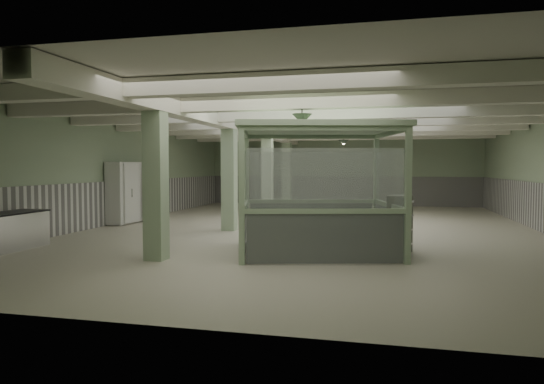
# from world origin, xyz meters

# --- Properties ---
(floor) EXTENTS (20.00, 20.00, 0.00)m
(floor) POSITION_xyz_m (0.00, 0.00, 0.00)
(floor) COLOR silver
(floor) RESTS_ON ground
(ceiling) EXTENTS (14.00, 20.00, 0.02)m
(ceiling) POSITION_xyz_m (0.00, 0.00, 3.60)
(ceiling) COLOR beige
(ceiling) RESTS_ON wall_back
(wall_back) EXTENTS (14.00, 0.02, 3.60)m
(wall_back) POSITION_xyz_m (0.00, 10.00, 1.80)
(wall_back) COLOR #97AE8B
(wall_back) RESTS_ON floor
(wall_front) EXTENTS (14.00, 0.02, 3.60)m
(wall_front) POSITION_xyz_m (0.00, -10.00, 1.80)
(wall_front) COLOR #97AE8B
(wall_front) RESTS_ON floor
(wall_left) EXTENTS (0.02, 20.00, 3.60)m
(wall_left) POSITION_xyz_m (-7.00, 0.00, 1.80)
(wall_left) COLOR #97AE8B
(wall_left) RESTS_ON floor
(wainscot_left) EXTENTS (0.05, 19.90, 1.50)m
(wainscot_left) POSITION_xyz_m (-6.97, 0.00, 0.75)
(wainscot_left) COLOR silver
(wainscot_left) RESTS_ON floor
(wainscot_back) EXTENTS (13.90, 0.05, 1.50)m
(wainscot_back) POSITION_xyz_m (0.00, 9.97, 0.75)
(wainscot_back) COLOR silver
(wainscot_back) RESTS_ON floor
(girder) EXTENTS (0.45, 19.90, 0.40)m
(girder) POSITION_xyz_m (-2.50, 0.00, 3.38)
(girder) COLOR white
(girder) RESTS_ON ceiling
(beam_a) EXTENTS (13.90, 0.35, 0.32)m
(beam_a) POSITION_xyz_m (0.00, -7.50, 3.42)
(beam_a) COLOR white
(beam_a) RESTS_ON ceiling
(beam_b) EXTENTS (13.90, 0.35, 0.32)m
(beam_b) POSITION_xyz_m (0.00, -5.00, 3.42)
(beam_b) COLOR white
(beam_b) RESTS_ON ceiling
(beam_c) EXTENTS (13.90, 0.35, 0.32)m
(beam_c) POSITION_xyz_m (0.00, -2.50, 3.42)
(beam_c) COLOR white
(beam_c) RESTS_ON ceiling
(beam_d) EXTENTS (13.90, 0.35, 0.32)m
(beam_d) POSITION_xyz_m (0.00, 0.00, 3.42)
(beam_d) COLOR white
(beam_d) RESTS_ON ceiling
(beam_e) EXTENTS (13.90, 0.35, 0.32)m
(beam_e) POSITION_xyz_m (0.00, 2.50, 3.42)
(beam_e) COLOR white
(beam_e) RESTS_ON ceiling
(beam_f) EXTENTS (13.90, 0.35, 0.32)m
(beam_f) POSITION_xyz_m (0.00, 5.00, 3.42)
(beam_f) COLOR white
(beam_f) RESTS_ON ceiling
(beam_g) EXTENTS (13.90, 0.35, 0.32)m
(beam_g) POSITION_xyz_m (0.00, 7.50, 3.42)
(beam_g) COLOR white
(beam_g) RESTS_ON ceiling
(column_a) EXTENTS (0.42, 0.42, 3.60)m
(column_a) POSITION_xyz_m (-2.50, -6.00, 1.80)
(column_a) COLOR #AAC59F
(column_a) RESTS_ON floor
(column_b) EXTENTS (0.42, 0.42, 3.60)m
(column_b) POSITION_xyz_m (-2.50, -1.00, 1.80)
(column_b) COLOR #AAC59F
(column_b) RESTS_ON floor
(column_c) EXTENTS (0.42, 0.42, 3.60)m
(column_c) POSITION_xyz_m (-2.50, 4.00, 1.80)
(column_c) COLOR #AAC59F
(column_c) RESTS_ON floor
(column_d) EXTENTS (0.42, 0.42, 3.60)m
(column_d) POSITION_xyz_m (-2.50, 8.00, 1.80)
(column_d) COLOR #AAC59F
(column_d) RESTS_ON floor
(pendant_front) EXTENTS (0.44, 0.44, 0.22)m
(pendant_front) POSITION_xyz_m (0.50, -5.00, 3.05)
(pendant_front) COLOR #303F2F
(pendant_front) RESTS_ON ceiling
(pendant_mid) EXTENTS (0.44, 0.44, 0.22)m
(pendant_mid) POSITION_xyz_m (0.50, 0.50, 3.05)
(pendant_mid) COLOR #303F2F
(pendant_mid) RESTS_ON ceiling
(pendant_back) EXTENTS (0.44, 0.44, 0.22)m
(pendant_back) POSITION_xyz_m (0.50, 5.50, 3.05)
(pendant_back) COLOR #303F2F
(pendant_back) RESTS_ON ceiling
(walkin_cooler) EXTENTS (0.88, 2.34, 2.14)m
(walkin_cooler) POSITION_xyz_m (-6.62, 0.23, 1.07)
(walkin_cooler) COLOR silver
(walkin_cooler) RESTS_ON floor
(guard_booth) EXTENTS (4.30, 3.89, 2.96)m
(guard_booth) POSITION_xyz_m (0.75, -4.30, 1.96)
(guard_booth) COLOR #A5C39C
(guard_booth) RESTS_ON floor
(filing_cabinet) EXTENTS (0.61, 0.73, 1.34)m
(filing_cabinet) POSITION_xyz_m (2.63, -3.94, 0.67)
(filing_cabinet) COLOR #5A5E4F
(filing_cabinet) RESTS_ON floor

